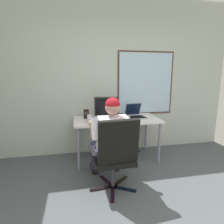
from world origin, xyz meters
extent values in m
cube|color=beige|center=(0.00, 2.17, 1.42)|extent=(4.48, 0.06, 2.85)
cube|color=#4C3828|center=(0.56, 2.13, 1.31)|extent=(1.11, 0.01, 1.20)
cube|color=silver|center=(0.56, 2.13, 1.31)|extent=(1.05, 0.02, 1.14)
cylinder|color=gray|center=(-0.77, 1.45, 0.35)|extent=(0.04, 0.04, 0.70)
cylinder|color=gray|center=(0.57, 1.45, 0.35)|extent=(0.04, 0.04, 0.70)
cylinder|color=gray|center=(-0.77, 2.05, 0.35)|extent=(0.04, 0.04, 0.70)
cylinder|color=gray|center=(0.57, 2.05, 0.35)|extent=(0.04, 0.04, 0.70)
cube|color=white|center=(-0.10, 1.75, 0.71)|extent=(1.46, 0.72, 0.03)
cube|color=black|center=(-0.50, 0.88, 0.01)|extent=(0.32, 0.07, 0.02)
cube|color=black|center=(-0.38, 0.74, 0.01)|extent=(0.12, 0.32, 0.02)
cube|color=black|center=(-0.21, 0.81, 0.01)|extent=(0.29, 0.20, 0.02)
cube|color=black|center=(-0.22, 1.00, 0.01)|extent=(0.27, 0.24, 0.02)
cube|color=black|center=(-0.40, 1.04, 0.01)|extent=(0.16, 0.31, 0.02)
cylinder|color=black|center=(-0.34, 0.89, 0.01)|extent=(0.10, 0.10, 0.02)
cylinder|color=#3F3F44|center=(-0.34, 0.89, 0.21)|extent=(0.05, 0.05, 0.38)
cube|color=black|center=(-0.34, 0.89, 0.42)|extent=(0.50, 0.50, 0.06)
cube|color=black|center=(-0.32, 0.67, 0.72)|extent=(0.49, 0.16, 0.54)
cube|color=black|center=(-0.07, 0.92, 0.55)|extent=(0.08, 0.36, 0.02)
cube|color=black|center=(-0.61, 0.87, 0.55)|extent=(0.08, 0.36, 0.02)
cylinder|color=#312F4C|center=(-0.20, 1.14, 0.45)|extent=(0.18, 0.41, 0.15)
cylinder|color=#312F4C|center=(-0.22, 1.34, 0.22)|extent=(0.12, 0.12, 0.45)
cube|color=black|center=(-0.22, 1.40, 0.04)|extent=(0.12, 0.25, 0.08)
cylinder|color=#312F4C|center=(-0.52, 1.11, 0.45)|extent=(0.18, 0.41, 0.15)
cylinder|color=#312F4C|center=(-0.53, 1.31, 0.22)|extent=(0.12, 0.12, 0.45)
cube|color=black|center=(-0.54, 1.37, 0.04)|extent=(0.12, 0.25, 0.08)
cube|color=silver|center=(-0.34, 0.92, 0.70)|extent=(0.41, 0.37, 0.55)
sphere|color=tan|center=(-0.34, 0.92, 1.08)|extent=(0.19, 0.19, 0.19)
sphere|color=#AE1722|center=(-0.34, 0.92, 1.11)|extent=(0.19, 0.19, 0.19)
cylinder|color=silver|center=(-0.13, 0.99, 0.81)|extent=(0.10, 0.18, 0.29)
cylinder|color=tan|center=(-0.13, 1.08, 0.67)|extent=(0.09, 0.18, 0.27)
sphere|color=tan|center=(-0.14, 1.12, 0.64)|extent=(0.09, 0.09, 0.09)
cylinder|color=silver|center=(-0.56, 0.96, 0.81)|extent=(0.11, 0.20, 0.29)
cylinder|color=tan|center=(-0.58, 1.10, 0.76)|extent=(0.09, 0.14, 0.27)
sphere|color=tan|center=(-0.58, 1.19, 0.82)|extent=(0.09, 0.09, 0.09)
cube|color=beige|center=(-0.28, 1.75, 0.74)|extent=(0.28, 0.23, 0.02)
cylinder|color=beige|center=(-0.28, 1.75, 0.77)|extent=(0.04, 0.04, 0.05)
cube|color=#252624|center=(-0.28, 1.75, 0.95)|extent=(0.42, 0.14, 0.32)
cube|color=black|center=(-0.28, 1.70, 0.95)|extent=(0.37, 0.06, 0.28)
cube|color=#85989F|center=(0.26, 1.74, 0.74)|extent=(0.34, 0.29, 0.02)
cube|color=black|center=(0.26, 1.74, 0.75)|extent=(0.30, 0.26, 0.00)
cube|color=#85989F|center=(0.24, 1.90, 0.86)|extent=(0.31, 0.13, 0.23)
cube|color=#0F1933|center=(0.24, 1.89, 0.86)|extent=(0.29, 0.11, 0.21)
cylinder|color=silver|center=(-0.58, 1.56, 0.73)|extent=(0.07, 0.07, 0.00)
cylinder|color=silver|center=(-0.58, 1.56, 0.77)|extent=(0.01, 0.01, 0.07)
cylinder|color=silver|center=(-0.58, 1.56, 0.83)|extent=(0.07, 0.07, 0.06)
cylinder|color=#640516|center=(-0.58, 1.56, 0.82)|extent=(0.06, 0.06, 0.03)
cube|color=black|center=(-0.61, 1.89, 0.81)|extent=(0.10, 0.09, 0.15)
cylinder|color=#333338|center=(-0.62, 1.85, 0.83)|extent=(0.06, 0.02, 0.06)
cylinder|color=#A22726|center=(0.00, 1.58, 0.77)|extent=(0.08, 0.08, 0.09)
camera|label=1|loc=(-0.80, -1.32, 1.48)|focal=30.01mm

